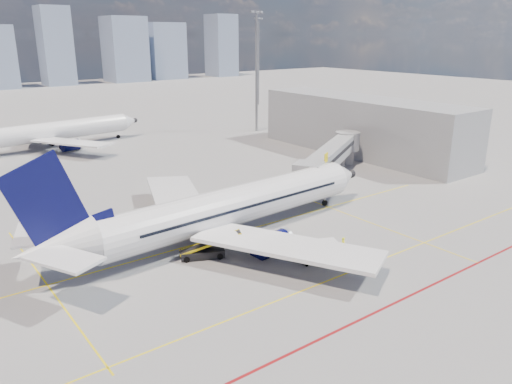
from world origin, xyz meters
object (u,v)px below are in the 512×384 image
cargo_dolly (319,251)px  second_aircraft (51,132)px  belt_loader (204,252)px  main_aircraft (222,209)px  ramp_worker (343,245)px  baggage_tug (328,250)px

cargo_dolly → second_aircraft: bearing=118.3°
belt_loader → main_aircraft: bearing=60.2°
ramp_worker → second_aircraft: bearing=22.9°
baggage_tug → belt_loader: belt_loader is taller
baggage_tug → cargo_dolly: bearing=-177.8°
baggage_tug → cargo_dolly: 1.39m
main_aircraft → second_aircraft: (-1.77, 56.05, 0.01)m
main_aircraft → second_aircraft: size_ratio=1.18×
second_aircraft → ramp_worker: (9.15, -66.45, -2.38)m
ramp_worker → main_aircraft: bearing=50.4°
belt_loader → ramp_worker: (11.55, -7.38, 0.21)m
cargo_dolly → belt_loader: (-8.28, 7.33, -0.48)m
second_aircraft → cargo_dolly: bearing=-92.1°
second_aircraft → cargo_dolly: (5.88, -66.40, -2.11)m
second_aircraft → main_aircraft: bearing=-95.4°
baggage_tug → ramp_worker: ramp_worker is taller
belt_loader → ramp_worker: 13.71m
main_aircraft → belt_loader: size_ratio=7.12×
second_aircraft → baggage_tug: bearing=-91.0°
second_aircraft → belt_loader: (-2.40, -59.06, -2.59)m
second_aircraft → belt_loader: bearing=-99.5°
second_aircraft → ramp_worker: bearing=-89.3°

